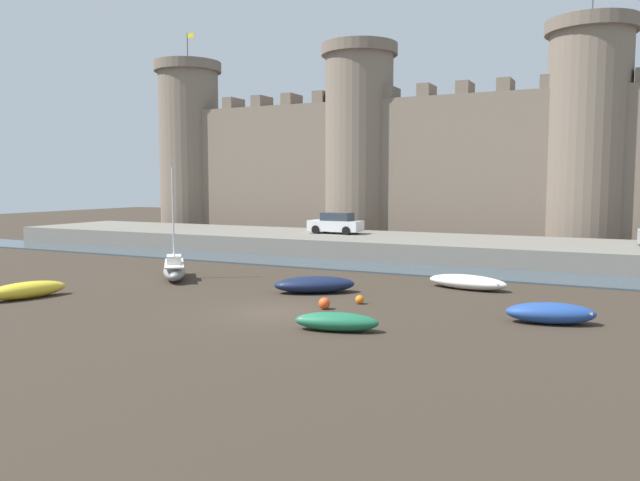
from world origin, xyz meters
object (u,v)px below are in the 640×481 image
(rowboat_midflat_right, at_px, (314,284))
(rowboat_foreground_right, at_px, (27,290))
(rowboat_foreground_left, at_px, (336,321))
(rowboat_near_channel_right, at_px, (467,282))
(mooring_buoy_mid_mud, at_px, (360,300))
(mooring_buoy_near_channel, at_px, (324,303))
(rowboat_midflat_left, at_px, (551,313))
(sailboat_foreground_centre, at_px, (174,269))
(car_quay_centre_west, at_px, (336,223))

(rowboat_midflat_right, distance_m, rowboat_foreground_right, 13.03)
(rowboat_foreground_left, relative_size, rowboat_near_channel_right, 0.76)
(rowboat_foreground_left, xyz_separation_m, rowboat_foreground_right, (-15.09, -0.56, 0.05))
(mooring_buoy_mid_mud, bearing_deg, rowboat_near_channel_right, 60.50)
(rowboat_foreground_right, height_order, mooring_buoy_mid_mud, rowboat_foreground_right)
(rowboat_near_channel_right, relative_size, mooring_buoy_near_channel, 8.50)
(rowboat_foreground_right, relative_size, mooring_buoy_mid_mud, 9.89)
(rowboat_midflat_left, xyz_separation_m, rowboat_foreground_left, (-6.65, -4.53, -0.06))
(mooring_buoy_near_channel, bearing_deg, rowboat_foreground_left, -57.80)
(sailboat_foreground_centre, relative_size, mooring_buoy_mid_mud, 15.66)
(rowboat_midflat_right, xyz_separation_m, mooring_buoy_near_channel, (2.08, -3.23, -0.17))
(mooring_buoy_near_channel, height_order, car_quay_centre_west, car_quay_centre_west)
(rowboat_near_channel_right, bearing_deg, rowboat_foreground_left, -101.46)
(rowboat_foreground_left, xyz_separation_m, car_quay_centre_west, (-10.94, 23.77, 1.71))
(rowboat_foreground_right, distance_m, mooring_buoy_near_channel, 13.61)
(rowboat_midflat_left, distance_m, rowboat_midflat_right, 10.90)
(rowboat_foreground_left, height_order, mooring_buoy_near_channel, rowboat_foreground_left)
(rowboat_near_channel_right, relative_size, rowboat_midflat_right, 1.03)
(rowboat_foreground_left, xyz_separation_m, mooring_buoy_mid_mud, (-1.13, 4.86, -0.15))
(rowboat_midflat_right, bearing_deg, sailboat_foreground_centre, 177.64)
(sailboat_foreground_centre, xyz_separation_m, rowboat_foreground_right, (-2.37, -7.34, -0.16))
(rowboat_midflat_left, height_order, mooring_buoy_near_channel, rowboat_midflat_left)
(sailboat_foreground_centre, distance_m, mooring_buoy_mid_mud, 11.75)
(rowboat_foreground_left, bearing_deg, mooring_buoy_mid_mud, 103.05)
(rowboat_midflat_left, bearing_deg, mooring_buoy_near_channel, -171.26)
(rowboat_foreground_left, relative_size, rowboat_foreground_right, 0.83)
(mooring_buoy_near_channel, distance_m, car_quay_centre_west, 22.51)
(sailboat_foreground_centre, xyz_separation_m, rowboat_near_channel_right, (14.88, 3.89, -0.19))
(rowboat_midflat_left, xyz_separation_m, mooring_buoy_mid_mud, (-7.77, 0.33, -0.22))
(sailboat_foreground_centre, relative_size, rowboat_foreground_left, 1.91)
(car_quay_centre_west, bearing_deg, mooring_buoy_near_channel, -66.53)
(rowboat_midflat_left, xyz_separation_m, car_quay_centre_west, (-17.59, 19.25, 1.65))
(rowboat_midflat_right, height_order, mooring_buoy_mid_mud, rowboat_midflat_right)
(rowboat_foreground_left, bearing_deg, sailboat_foreground_centre, 151.92)
(rowboat_midflat_right, relative_size, mooring_buoy_mid_mud, 10.47)
(rowboat_foreground_right, bearing_deg, mooring_buoy_near_channel, 16.01)
(rowboat_midflat_left, xyz_separation_m, rowboat_foreground_right, (-21.74, -5.08, -0.02))
(sailboat_foreground_centre, height_order, car_quay_centre_west, sailboat_foreground_centre)
(rowboat_midflat_right, distance_m, mooring_buoy_near_channel, 3.85)
(rowboat_midflat_left, bearing_deg, rowboat_foreground_right, -166.84)
(rowboat_midflat_right, relative_size, rowboat_foreground_right, 1.06)
(sailboat_foreground_centre, bearing_deg, mooring_buoy_mid_mud, -9.42)
(rowboat_near_channel_right, xyz_separation_m, rowboat_midflat_right, (-6.25, -4.25, 0.05))
(mooring_buoy_near_channel, bearing_deg, car_quay_centre_west, 113.47)
(rowboat_foreground_left, distance_m, rowboat_near_channel_right, 10.89)
(sailboat_foreground_centre, xyz_separation_m, mooring_buoy_mid_mud, (11.59, -1.92, -0.36))
(rowboat_foreground_left, bearing_deg, mooring_buoy_near_channel, 122.20)
(mooring_buoy_near_channel, bearing_deg, rowboat_midflat_right, 122.72)
(rowboat_foreground_right, xyz_separation_m, car_quay_centre_west, (4.15, 24.33, 1.67))
(rowboat_foreground_left, xyz_separation_m, mooring_buoy_near_channel, (-2.01, 3.19, -0.10))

